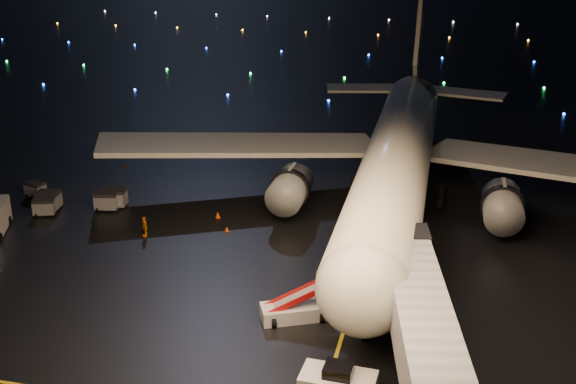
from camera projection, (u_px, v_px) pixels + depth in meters
The scene contains 15 objects.
lane_centre at pixel (371, 240), 61.78m from camera, with size 0.25×80.00×0.02m, color yellow.
airliner at pixel (402, 115), 67.81m from camera, with size 59.47×56.50×16.85m, color silver, non-canonical shape.
pushback_tug at pixel (338, 381), 41.55m from camera, with size 4.35×2.28×2.07m, color beige.
belt_loader at pixel (295, 297), 49.34m from camera, with size 6.89×1.88×3.34m, color beige, non-canonical shape.
crew_c at pixel (145, 226), 62.30m from camera, with size 1.05×0.44×1.80m, color orange.
safety_cone_0 at pixel (227, 229), 63.44m from camera, with size 0.41×0.41×0.46m, color #F04207.
safety_cone_1 at pixel (291, 198), 70.14m from camera, with size 0.47×0.47×0.54m, color #F04207.
safety_cone_2 at pixel (218, 215), 66.30m from camera, with size 0.48×0.48×0.54m, color #F04207.
safety_cone_3 at pixel (124, 165), 79.37m from camera, with size 0.40×0.40×0.46m, color #F04207.
taxiway_lights at pixel (368, 49), 146.83m from camera, with size 164.00×92.00×0.36m, color black, non-canonical shape.
baggage_cart_0 at pixel (107, 201), 67.82m from camera, with size 2.08×1.46×1.77m, color gray.
baggage_cart_1 at pixel (44, 207), 66.69m from camera, with size 1.90×1.33×1.62m, color gray.
baggage_cart_2 at pixel (115, 198), 68.55m from camera, with size 2.11×1.47×1.79m, color gray.
baggage_cart_3 at pixel (49, 200), 68.03m from camera, with size 2.08×1.46×1.77m, color gray.
baggage_cart_4 at pixel (35, 190), 70.93m from camera, with size 1.81×1.27×1.54m, color gray.
Camera 1 is at (17.90, -41.21, 26.27)m, focal length 45.00 mm.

